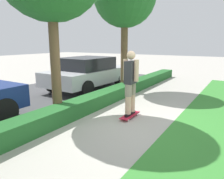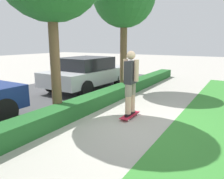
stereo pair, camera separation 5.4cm
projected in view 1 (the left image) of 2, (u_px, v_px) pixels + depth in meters
ground_plane at (128, 123)px, 5.76m from camera, size 60.00×60.00×0.00m
street_asphalt at (25, 101)px, 7.90m from camera, size 16.81×5.00×0.01m
hedge_row at (81, 106)px, 6.53m from camera, size 16.81×0.60×0.43m
skateboard at (130, 115)px, 6.18m from camera, size 0.84×0.24×0.08m
skater_person at (131, 82)px, 5.97m from camera, size 0.51×0.46×1.79m
parked_car_middle at (88, 72)px, 9.78m from camera, size 4.26×2.11×1.44m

